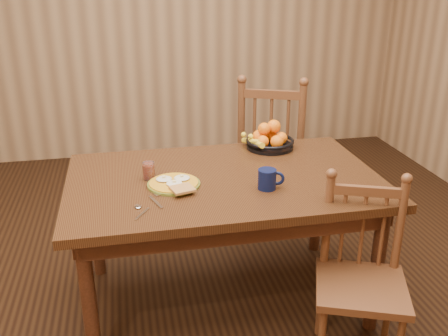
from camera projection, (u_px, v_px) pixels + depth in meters
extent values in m
cube|color=black|center=(224.00, 297.00, 2.86)|extent=(4.50, 5.00, 0.01)
cube|color=brown|center=(170.00, 14.00, 4.63)|extent=(4.50, 0.01, 2.70)
cube|color=black|center=(224.00, 181.00, 2.59)|extent=(1.60, 1.00, 0.04)
cube|color=black|center=(210.00, 165.00, 3.00)|extent=(1.40, 0.04, 0.10)
cube|color=black|center=(243.00, 232.00, 2.24)|extent=(1.40, 0.04, 0.10)
cube|color=black|center=(352.00, 182.00, 2.75)|extent=(0.04, 0.84, 0.10)
cube|color=black|center=(83.00, 206.00, 2.48)|extent=(0.04, 0.84, 0.10)
cylinder|color=black|center=(89.00, 305.00, 2.24)|extent=(0.07, 0.07, 0.70)
cylinder|color=black|center=(377.00, 269.00, 2.50)|extent=(0.07, 0.07, 0.70)
cylinder|color=black|center=(95.00, 222.00, 2.96)|extent=(0.07, 0.07, 0.70)
cylinder|color=black|center=(317.00, 201.00, 3.22)|extent=(0.07, 0.07, 0.70)
cube|color=#4E3017|center=(273.00, 154.00, 3.62)|extent=(0.63, 0.62, 0.04)
cylinder|color=#4E3017|center=(300.00, 179.00, 3.85)|extent=(0.04, 0.04, 0.48)
cylinder|color=#4E3017|center=(248.00, 175.00, 3.92)|extent=(0.04, 0.04, 0.48)
cylinder|color=#4E3017|center=(297.00, 199.00, 3.51)|extent=(0.04, 0.04, 0.48)
cylinder|color=#4E3017|center=(241.00, 195.00, 3.58)|extent=(0.04, 0.04, 0.48)
cylinder|color=#4E3017|center=(301.00, 126.00, 3.28)|extent=(0.05, 0.05, 0.58)
cylinder|color=#4E3017|center=(241.00, 122.00, 3.35)|extent=(0.05, 0.05, 0.58)
cylinder|color=#4E3017|center=(271.00, 132.00, 3.34)|extent=(0.02, 0.02, 0.44)
cube|color=#4E3017|center=(272.00, 94.00, 3.24)|extent=(0.38, 0.18, 0.06)
cube|color=#4E3017|center=(361.00, 288.00, 2.26)|extent=(0.51, 0.50, 0.04)
cylinder|color=#4E3017|center=(320.00, 302.00, 2.51)|extent=(0.03, 0.03, 0.39)
cylinder|color=#4E3017|center=(388.00, 309.00, 2.46)|extent=(0.03, 0.03, 0.39)
cylinder|color=#4E3017|center=(327.00, 220.00, 2.35)|extent=(0.04, 0.04, 0.48)
cylinder|color=#4E3017|center=(400.00, 226.00, 2.30)|extent=(0.04, 0.04, 0.48)
cylinder|color=#4E3017|center=(362.00, 232.00, 2.35)|extent=(0.02, 0.02, 0.37)
cube|color=#4E3017|center=(367.00, 191.00, 2.27)|extent=(0.32, 0.14, 0.05)
cylinder|color=#59601E|center=(174.00, 184.00, 2.48)|extent=(0.26, 0.26, 0.01)
cylinder|color=orange|center=(174.00, 183.00, 2.48)|extent=(0.24, 0.24, 0.01)
ellipsoid|color=silver|center=(164.00, 179.00, 2.50)|extent=(0.08, 0.08, 0.01)
cube|color=#F2E08C|center=(164.00, 177.00, 2.49)|extent=(0.02, 0.02, 0.01)
ellipsoid|color=silver|center=(182.00, 178.00, 2.51)|extent=(0.08, 0.08, 0.01)
cube|color=#F2E08C|center=(182.00, 176.00, 2.50)|extent=(0.02, 0.02, 0.01)
ellipsoid|color=silver|center=(174.00, 183.00, 2.45)|extent=(0.08, 0.08, 0.01)
cube|color=#F2E08C|center=(174.00, 181.00, 2.44)|extent=(0.02, 0.02, 0.01)
cube|color=brown|center=(182.00, 189.00, 2.38)|extent=(0.13, 0.12, 0.01)
cube|color=silver|center=(156.00, 202.00, 2.30)|extent=(0.06, 0.14, 0.00)
cube|color=silver|center=(157.00, 194.00, 2.38)|extent=(0.04, 0.05, 0.00)
cube|color=silver|center=(142.00, 214.00, 2.19)|extent=(0.07, 0.11, 0.00)
ellipsoid|color=silver|center=(138.00, 206.00, 2.25)|extent=(0.03, 0.04, 0.01)
cylinder|color=black|center=(267.00, 179.00, 2.43)|extent=(0.09, 0.09, 0.10)
torus|color=black|center=(277.00, 178.00, 2.44)|extent=(0.07, 0.04, 0.07)
cylinder|color=black|center=(267.00, 170.00, 2.41)|extent=(0.08, 0.08, 0.00)
cylinder|color=silver|center=(149.00, 171.00, 2.54)|extent=(0.06, 0.06, 0.09)
cylinder|color=maroon|center=(149.00, 172.00, 2.54)|extent=(0.05, 0.05, 0.07)
cylinder|color=black|center=(270.00, 146.00, 2.99)|extent=(0.28, 0.28, 0.02)
torus|color=black|center=(270.00, 141.00, 2.98)|extent=(0.29, 0.29, 0.02)
cylinder|color=black|center=(270.00, 148.00, 2.99)|extent=(0.10, 0.10, 0.01)
sphere|color=orange|center=(281.00, 138.00, 2.98)|extent=(0.07, 0.07, 0.07)
sphere|color=orange|center=(270.00, 135.00, 3.03)|extent=(0.08, 0.08, 0.08)
sphere|color=orange|center=(259.00, 137.00, 3.00)|extent=(0.08, 0.08, 0.08)
sphere|color=orange|center=(263.00, 142.00, 2.92)|extent=(0.07, 0.07, 0.07)
sphere|color=orange|center=(277.00, 142.00, 2.91)|extent=(0.08, 0.08, 0.08)
sphere|color=orange|center=(274.00, 126.00, 2.98)|extent=(0.08, 0.08, 0.08)
sphere|color=orange|center=(264.00, 129.00, 2.95)|extent=(0.07, 0.07, 0.07)
cylinder|color=yellow|center=(257.00, 144.00, 2.92)|extent=(0.10, 0.17, 0.07)
cylinder|color=yellow|center=(252.00, 141.00, 2.96)|extent=(0.14, 0.15, 0.07)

